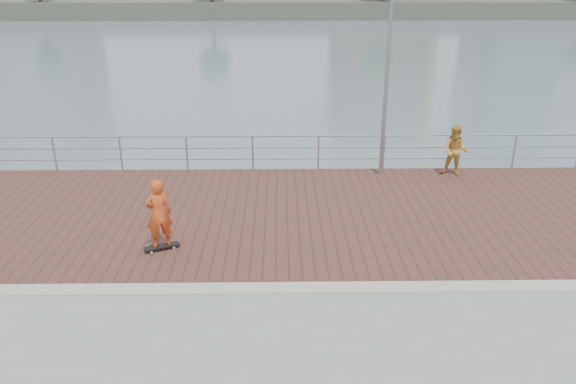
{
  "coord_description": "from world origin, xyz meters",
  "views": [
    {
      "loc": [
        -0.18,
        -9.64,
        6.12
      ],
      "look_at": [
        0.0,
        2.0,
        1.3
      ],
      "focal_mm": 35.0,
      "sensor_mm": 36.0,
      "label": 1
    }
  ],
  "objects_px": {
    "guardrail": "(286,149)",
    "bystander": "(455,151)",
    "street_lamp": "(393,35)",
    "skateboarder": "(159,214)"
  },
  "relations": [
    {
      "from": "guardrail",
      "to": "bystander",
      "type": "bearing_deg",
      "value": -7.05
    },
    {
      "from": "street_lamp",
      "to": "skateboarder",
      "type": "xyz_separation_m",
      "value": [
        -5.8,
        -4.35,
        -3.32
      ]
    },
    {
      "from": "guardrail",
      "to": "skateboarder",
      "type": "xyz_separation_m",
      "value": [
        -2.88,
        -5.29,
        0.23
      ]
    },
    {
      "from": "street_lamp",
      "to": "skateboarder",
      "type": "relative_size",
      "value": 3.67
    },
    {
      "from": "guardrail",
      "to": "skateboarder",
      "type": "height_order",
      "value": "skateboarder"
    },
    {
      "from": "guardrail",
      "to": "street_lamp",
      "type": "distance_m",
      "value": 4.69
    },
    {
      "from": "guardrail",
      "to": "skateboarder",
      "type": "distance_m",
      "value": 6.03
    },
    {
      "from": "guardrail",
      "to": "bystander",
      "type": "xyz_separation_m",
      "value": [
        5.11,
        -0.63,
        0.11
      ]
    },
    {
      "from": "street_lamp",
      "to": "skateboarder",
      "type": "bearing_deg",
      "value": -143.11
    },
    {
      "from": "street_lamp",
      "to": "bystander",
      "type": "distance_m",
      "value": 4.09
    }
  ]
}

